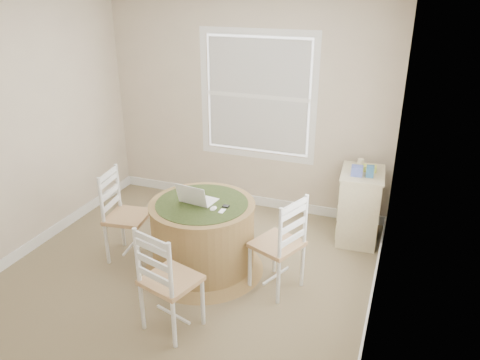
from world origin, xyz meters
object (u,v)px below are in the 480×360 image
at_px(chair_left, 128,216).
at_px(chair_near, 171,280).
at_px(laptop, 197,199).
at_px(corner_chest, 359,206).
at_px(chair_right, 277,244).
at_px(round_table, 203,233).

bearing_deg(chair_left, chair_near, -139.10).
distance_m(laptop, corner_chest, 1.87).
xyz_separation_m(chair_left, corner_chest, (2.20, 1.23, -0.07)).
distance_m(chair_near, chair_right, 1.07).
distance_m(chair_near, laptop, 0.96).
xyz_separation_m(chair_near, corner_chest, (1.25, 2.06, -0.07)).
relative_size(chair_right, laptop, 2.68).
relative_size(round_table, chair_left, 1.28).
relative_size(laptop, corner_chest, 0.43).
bearing_deg(laptop, corner_chest, -133.98).
bearing_deg(chair_near, laptop, -62.78).
bearing_deg(chair_right, laptop, -70.80).
distance_m(chair_near, corner_chest, 2.41).
bearing_deg(chair_left, laptop, -92.84).
relative_size(chair_near, corner_chest, 1.16).
bearing_deg(laptop, round_table, 177.46).
bearing_deg(corner_chest, chair_right, -120.50).
xyz_separation_m(chair_left, chair_right, (1.60, 0.02, 0.00)).
height_order(laptop, corner_chest, laptop).
relative_size(round_table, corner_chest, 1.49).
xyz_separation_m(round_table, chair_right, (0.78, -0.04, 0.07)).
relative_size(chair_near, chair_right, 1.00).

